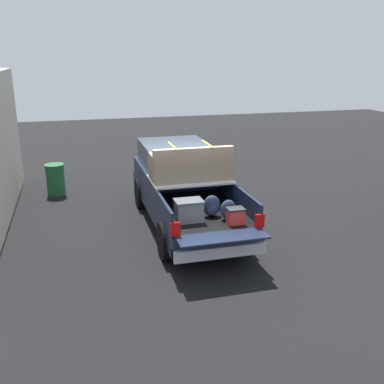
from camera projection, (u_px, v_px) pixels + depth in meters
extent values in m
plane|color=black|center=(186.00, 226.00, 11.53)|extent=(40.00, 40.00, 0.00)
cube|color=#162138|center=(186.00, 203.00, 11.34)|extent=(5.50, 1.92, 0.46)
cube|color=black|center=(199.00, 209.00, 10.16)|extent=(2.80, 1.80, 0.04)
cube|color=#162138|center=(159.00, 203.00, 9.86)|extent=(2.80, 0.06, 0.50)
cube|color=#162138|center=(237.00, 196.00, 10.32)|extent=(2.80, 0.06, 0.50)
cube|color=#162138|center=(184.00, 183.00, 11.35)|extent=(0.06, 1.80, 0.50)
cube|color=#162138|center=(222.00, 237.00, 8.62)|extent=(0.55, 1.80, 0.04)
cube|color=#B2B2B7|center=(190.00, 179.00, 10.72)|extent=(1.25, 1.92, 0.04)
cube|color=#162138|center=(174.00, 172.00, 12.44)|extent=(2.30, 1.92, 0.50)
cube|color=#2D3842|center=(174.00, 153.00, 12.18)|extent=(1.94, 1.76, 0.60)
cube|color=#162138|center=(164.00, 163.00, 13.70)|extent=(0.40, 1.82, 0.38)
cube|color=#B2B2B7|center=(220.00, 251.00, 8.87)|extent=(0.24, 1.92, 0.24)
cube|color=red|center=(175.00, 229.00, 8.59)|extent=(0.06, 0.20, 0.28)
cube|color=red|center=(260.00, 221.00, 9.02)|extent=(0.06, 0.20, 0.28)
cylinder|color=black|center=(141.00, 193.00, 12.79)|extent=(0.83, 0.30, 0.83)
cylinder|color=black|center=(200.00, 189.00, 13.23)|extent=(0.83, 0.30, 0.83)
cylinder|color=black|center=(167.00, 241.00, 9.57)|extent=(0.83, 0.30, 0.83)
cylinder|color=black|center=(243.00, 233.00, 10.01)|extent=(0.83, 0.30, 0.83)
cube|color=slate|center=(189.00, 212.00, 9.36)|extent=(0.40, 0.55, 0.41)
cube|color=#505359|center=(189.00, 201.00, 9.29)|extent=(0.44, 0.59, 0.05)
ellipsoid|color=#283351|center=(212.00, 206.00, 9.61)|extent=(0.20, 0.38, 0.47)
ellipsoid|color=#283351|center=(213.00, 211.00, 9.53)|extent=(0.09, 0.26, 0.21)
ellipsoid|color=#283351|center=(228.00, 210.00, 9.43)|extent=(0.20, 0.34, 0.43)
ellipsoid|color=#283351|center=(230.00, 214.00, 9.35)|extent=(0.09, 0.24, 0.19)
cube|color=red|center=(235.00, 217.00, 9.21)|extent=(0.26, 0.34, 0.30)
cube|color=#262628|center=(236.00, 209.00, 9.16)|extent=(0.28, 0.36, 0.04)
cube|color=#84705B|center=(190.00, 170.00, 10.65)|extent=(0.82, 1.91, 0.42)
cube|color=#84705B|center=(194.00, 156.00, 10.23)|extent=(0.16, 1.91, 0.40)
cube|color=#84705B|center=(154.00, 159.00, 10.39)|extent=(0.58, 0.20, 0.22)
cube|color=#84705B|center=(223.00, 155.00, 10.81)|extent=(0.58, 0.20, 0.22)
cube|color=yellow|center=(172.00, 146.00, 10.36)|extent=(0.92, 0.03, 0.02)
cube|color=yellow|center=(207.00, 144.00, 10.57)|extent=(0.92, 0.03, 0.02)
cylinder|color=#1E592D|center=(56.00, 181.00, 13.91)|extent=(0.56, 0.56, 0.90)
cylinder|color=#1E592D|center=(54.00, 166.00, 13.76)|extent=(0.60, 0.60, 0.08)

